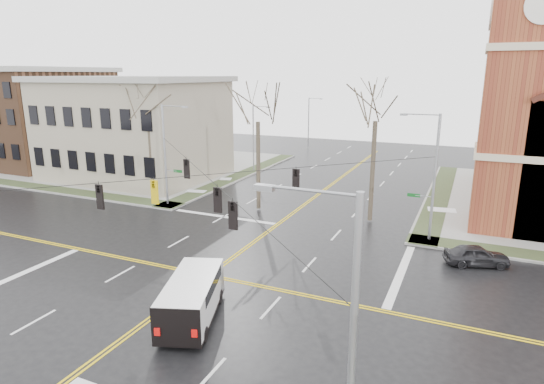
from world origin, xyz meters
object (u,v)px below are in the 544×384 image
at_px(tree_nw_far, 148,111).
at_px(streetlight_north_a, 254,136).
at_px(tree_ne, 376,114).
at_px(cargo_van, 193,294).
at_px(signal_pole_nw, 166,152).
at_px(signal_pole_se, 345,353).
at_px(tree_nw_near, 258,116).
at_px(streetlight_north_b, 309,121).
at_px(signal_pole_ne, 432,174).
at_px(parked_car_a, 477,255).

bearing_deg(tree_nw_far, streetlight_north_a, 75.98).
relative_size(streetlight_north_a, tree_ne, 0.66).
bearing_deg(cargo_van, tree_ne, 56.21).
relative_size(signal_pole_nw, tree_ne, 0.75).
height_order(signal_pole_se, tree_nw_far, tree_nw_far).
height_order(tree_nw_far, tree_nw_near, tree_nw_far).
height_order(cargo_van, tree_nw_near, tree_nw_near).
height_order(signal_pole_se, streetlight_north_b, signal_pole_se).
relative_size(signal_pole_ne, tree_ne, 0.75).
relative_size(streetlight_north_a, parked_car_a, 2.05).
bearing_deg(cargo_van, signal_pole_ne, 39.84).
bearing_deg(tree_nw_far, tree_ne, 2.97).
distance_m(signal_pole_ne, cargo_van, 18.90).
bearing_deg(signal_pole_se, tree_ne, 100.38).
relative_size(signal_pole_se, cargo_van, 1.50).
bearing_deg(signal_pole_ne, tree_ne, 150.16).
distance_m(tree_nw_near, tree_ne, 9.83).
height_order(signal_pole_se, tree_ne, tree_ne).
relative_size(signal_pole_se, tree_nw_far, 0.78).
relative_size(signal_pole_ne, streetlight_north_a, 1.12).
xyz_separation_m(streetlight_north_a, parked_car_a, (25.29, -19.79, -3.80)).
distance_m(signal_pole_ne, signal_pole_nw, 22.64).
distance_m(signal_pole_ne, tree_ne, 6.61).
bearing_deg(streetlight_north_b, parked_car_a, -57.56).
height_order(parked_car_a, tree_nw_near, tree_nw_near).
relative_size(tree_nw_far, tree_nw_near, 1.01).
bearing_deg(streetlight_north_b, tree_nw_far, -96.08).
distance_m(signal_pole_ne, tree_nw_far, 25.97).
bearing_deg(tree_ne, parked_car_a, -36.73).
bearing_deg(signal_pole_nw, parked_car_a, -7.22).
relative_size(streetlight_north_b, tree_nw_near, 0.70).
xyz_separation_m(signal_pole_se, streetlight_north_a, (-21.97, 39.50, -0.48)).
height_order(streetlight_north_a, cargo_van, streetlight_north_a).
relative_size(streetlight_north_a, tree_nw_near, 0.70).
bearing_deg(signal_pole_nw, cargo_van, -50.34).
xyz_separation_m(signal_pole_nw, cargo_van, (13.24, -15.97, -3.69)).
bearing_deg(signal_pole_se, cargo_van, 143.22).
height_order(signal_pole_ne, signal_pole_se, same).
distance_m(signal_pole_nw, tree_ne, 18.53).
bearing_deg(signal_pole_nw, tree_ne, 8.56).
xyz_separation_m(parked_car_a, tree_ne, (-8.02, 5.99, 8.07)).
distance_m(signal_pole_nw, signal_pole_se, 32.28).
bearing_deg(signal_pole_se, parked_car_a, 80.45).
bearing_deg(cargo_van, streetlight_north_b, 83.80).
distance_m(signal_pole_se, tree_ne, 26.40).
xyz_separation_m(streetlight_north_a, tree_nw_near, (7.47, -14.44, 3.84)).
distance_m(streetlight_north_b, tree_ne, 38.19).
relative_size(signal_pole_ne, tree_nw_near, 0.78).
xyz_separation_m(cargo_van, tree_nw_near, (-5.10, 18.03, 7.05)).
bearing_deg(tree_nw_far, tree_nw_near, 2.31).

